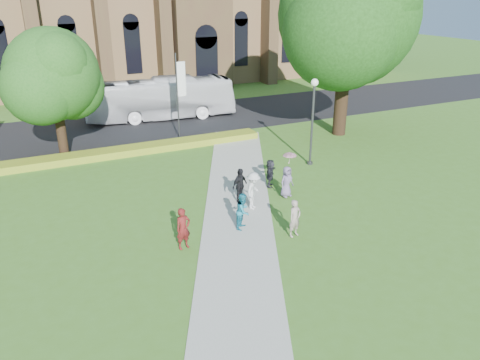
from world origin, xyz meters
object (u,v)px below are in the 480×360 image
streetlamp (313,112)px  tour_coach (161,99)px  large_tree (348,15)px  pedestrian_0 (183,229)px

streetlamp → tour_coach: bearing=109.6°
large_tree → pedestrian_0: large_tree is taller
streetlamp → pedestrian_0: 12.33m
tour_coach → pedestrian_0: 21.34m
large_tree → tour_coach: large_tree is taller
large_tree → tour_coach: (-10.63, 9.89, -6.67)m
streetlamp → tour_coach: (-5.13, 14.39, -1.60)m
streetlamp → large_tree: (5.50, 4.50, 5.07)m
large_tree → streetlamp: bearing=-140.7°
streetlamp → tour_coach: 15.36m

